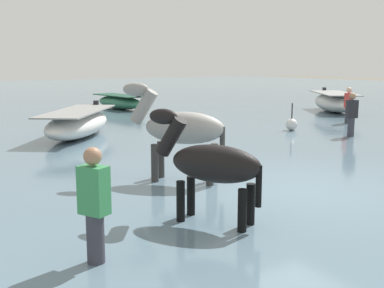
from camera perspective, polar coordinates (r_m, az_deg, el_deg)
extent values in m
plane|color=#666051|center=(8.77, 12.96, -7.15)|extent=(120.00, 120.00, 0.00)
cube|color=slate|center=(17.07, -11.89, 1.67)|extent=(90.00, 90.00, 0.31)
ellipsoid|color=black|center=(6.46, 2.87, -2.40)|extent=(1.05, 1.37, 0.53)
cylinder|color=black|center=(6.70, -1.38, -8.22)|extent=(0.12, 0.12, 0.89)
cylinder|color=black|center=(6.97, -0.13, -7.51)|extent=(0.12, 0.12, 0.89)
cylinder|color=black|center=(6.34, 6.08, -9.36)|extent=(0.12, 0.12, 0.89)
cylinder|color=black|center=(6.62, 7.07, -8.53)|extent=(0.12, 0.12, 0.89)
cylinder|color=black|center=(6.70, -2.50, 0.94)|extent=(0.42, 0.52, 0.60)
ellipsoid|color=black|center=(6.73, -3.50, 3.34)|extent=(0.39, 0.49, 0.23)
cylinder|color=black|center=(6.29, 8.08, -5.09)|extent=(0.08, 0.08, 0.56)
ellipsoid|color=gray|center=(8.73, -0.92, 1.96)|extent=(1.40, 1.47, 0.60)
cylinder|color=#31312F|center=(8.87, -4.52, -3.31)|extent=(0.14, 0.14, 1.03)
cylinder|color=#31312F|center=(9.20, -3.79, -2.81)|extent=(0.14, 0.14, 1.03)
cylinder|color=#31312F|center=(8.59, 2.19, -3.72)|extent=(0.14, 0.14, 1.03)
cylinder|color=#31312F|center=(8.93, 2.68, -3.19)|extent=(0.14, 0.14, 1.03)
cylinder|color=gray|center=(8.93, -5.86, 4.55)|extent=(0.55, 0.57, 0.69)
ellipsoid|color=gray|center=(8.96, -6.81, 6.58)|extent=(0.51, 0.53, 0.26)
cylinder|color=#31312F|center=(8.62, 3.70, -0.04)|extent=(0.10, 0.10, 0.65)
ellipsoid|color=#337556|center=(22.99, -8.76, 5.01)|extent=(1.55, 3.50, 0.63)
cube|color=#1E4634|center=(22.97, -8.78, 5.84)|extent=(1.49, 3.36, 0.04)
cube|color=black|center=(21.59, -6.52, 5.83)|extent=(0.17, 0.14, 0.18)
ellipsoid|color=silver|center=(14.59, -13.63, 2.34)|extent=(3.61, 4.11, 0.75)
cube|color=gray|center=(14.54, -13.69, 3.89)|extent=(3.47, 3.95, 0.04)
cube|color=black|center=(16.43, -11.55, 4.87)|extent=(0.20, 0.19, 0.18)
ellipsoid|color=silver|center=(22.43, 16.82, 4.82)|extent=(3.49, 4.10, 0.82)
cube|color=gray|center=(22.40, 16.88, 5.92)|extent=(3.35, 3.94, 0.04)
cube|color=black|center=(24.23, 15.74, 6.41)|extent=(0.20, 0.19, 0.18)
cylinder|color=#383842|center=(18.31, 18.31, 2.82)|extent=(0.20, 0.20, 0.88)
cube|color=red|center=(18.24, 18.43, 5.03)|extent=(0.32, 0.38, 0.54)
sphere|color=beige|center=(18.22, 18.50, 6.22)|extent=(0.20, 0.20, 0.20)
cylinder|color=#383842|center=(15.02, 18.66, 1.35)|extent=(0.20, 0.20, 0.88)
cube|color=#232328|center=(14.94, 18.81, 4.05)|extent=(0.38, 0.34, 0.54)
sphere|color=#A37556|center=(14.91, 18.89, 5.50)|extent=(0.20, 0.20, 0.20)
cylinder|color=#383842|center=(5.50, -11.55, -12.65)|extent=(0.20, 0.20, 0.88)
cube|color=#388E51|center=(5.27, -11.81, -5.50)|extent=(0.32, 0.38, 0.54)
sphere|color=#A37556|center=(5.19, -11.96, -1.45)|extent=(0.20, 0.20, 0.20)
sphere|color=silver|center=(15.85, 11.97, 2.33)|extent=(0.39, 0.39, 0.39)
cylinder|color=black|center=(15.80, 12.02, 3.94)|extent=(0.04, 0.04, 0.51)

